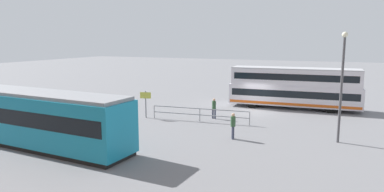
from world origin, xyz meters
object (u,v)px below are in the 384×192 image
at_px(street_lamp, 342,79).
at_px(pedestrian_crossing, 233,124).
at_px(info_sign, 146,100).
at_px(tram_yellow, 31,117).
at_px(double_decker_bus, 294,88).
at_px(pedestrian_near_railing, 214,107).

bearing_deg(street_lamp, pedestrian_crossing, 17.17).
bearing_deg(info_sign, tram_yellow, 74.97).
xyz_separation_m(double_decker_bus, info_sign, (10.69, 9.16, -0.46)).
xyz_separation_m(tram_yellow, info_sign, (-2.52, -9.39, -0.23)).
distance_m(info_sign, street_lamp, 15.17).
xyz_separation_m(double_decker_bus, tram_yellow, (13.21, 18.55, -0.23)).
relative_size(tram_yellow, pedestrian_near_railing, 8.48).
relative_size(double_decker_bus, pedestrian_crossing, 6.94).
relative_size(double_decker_bus, info_sign, 5.33).
distance_m(pedestrian_crossing, info_sign, 9.14).
bearing_deg(tram_yellow, pedestrian_crossing, -150.67).
xyz_separation_m(double_decker_bus, pedestrian_crossing, (2.13, 12.33, -0.98)).
bearing_deg(tram_yellow, double_decker_bus, -125.46).
xyz_separation_m(pedestrian_near_railing, info_sign, (5.33, 1.98, 0.55)).
distance_m(pedestrian_near_railing, pedestrian_crossing, 6.08).
xyz_separation_m(pedestrian_near_railing, pedestrian_crossing, (-3.23, 5.15, 0.03)).
distance_m(pedestrian_near_railing, info_sign, 5.71).
bearing_deg(pedestrian_crossing, tram_yellow, 29.33).
bearing_deg(pedestrian_near_railing, info_sign, 20.39).
bearing_deg(tram_yellow, pedestrian_near_railing, -124.62).
bearing_deg(info_sign, pedestrian_near_railing, -159.61).
bearing_deg(street_lamp, info_sign, -4.63).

